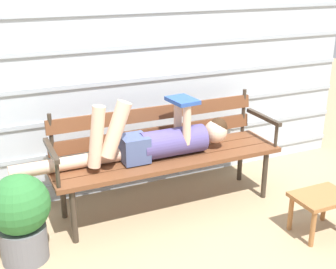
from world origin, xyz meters
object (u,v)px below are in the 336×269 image
Objects in this scene: reclining_person at (156,140)px; footstool at (321,202)px; potted_plant at (21,215)px; park_bench at (164,148)px.

footstool is at bearing -39.85° from reclining_person.
reclining_person is 4.23× the size of footstool.
reclining_person reaches higher than potted_plant.
potted_plant is at bearing 164.44° from footstool.
reclining_person is 1.30m from footstool.
potted_plant reaches higher than footstool.
footstool is at bearing -15.56° from potted_plant.
reclining_person is 2.79× the size of potted_plant.
footstool is 2.09m from potted_plant.
park_bench reaches higher than footstool.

